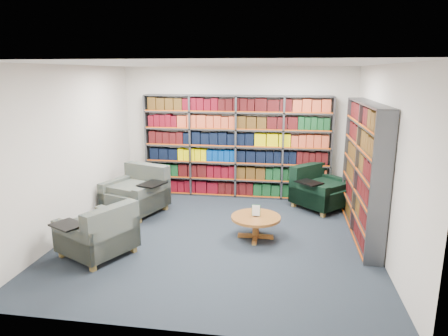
# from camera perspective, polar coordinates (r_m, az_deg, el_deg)

# --- Properties ---
(room_shell) EXTENTS (5.02, 5.02, 2.82)m
(room_shell) POSITION_cam_1_polar(r_m,az_deg,el_deg) (6.32, -0.83, 1.83)
(room_shell) COLOR black
(room_shell) RESTS_ON ground
(bookshelf_back) EXTENTS (4.00, 0.28, 2.20)m
(bookshelf_back) POSITION_cam_1_polar(r_m,az_deg,el_deg) (8.65, 1.76, 2.98)
(bookshelf_back) COLOR #47494F
(bookshelf_back) RESTS_ON ground
(bookshelf_right) EXTENTS (0.28, 2.50, 2.20)m
(bookshelf_right) POSITION_cam_1_polar(r_m,az_deg,el_deg) (7.01, 19.29, -0.30)
(bookshelf_right) COLOR #47494F
(bookshelf_right) RESTS_ON ground
(chair_teal_left) EXTENTS (1.31, 1.26, 0.90)m
(chair_teal_left) POSITION_cam_1_polar(r_m,az_deg,el_deg) (8.02, -12.09, -3.58)
(chair_teal_left) COLOR #041732
(chair_teal_left) RESTS_ON ground
(chair_green_right) EXTENTS (1.31, 1.31, 0.84)m
(chair_green_right) POSITION_cam_1_polar(r_m,az_deg,el_deg) (8.33, 13.25, -3.17)
(chair_green_right) COLOR black
(chair_green_right) RESTS_ON ground
(chair_teal_front) EXTENTS (1.21, 1.22, 0.82)m
(chair_teal_front) POSITION_cam_1_polar(r_m,az_deg,el_deg) (6.26, -17.23, -9.17)
(chair_teal_front) COLOR #041732
(chair_teal_front) RESTS_ON ground
(coffee_table) EXTENTS (0.81, 0.81, 0.57)m
(coffee_table) POSITION_cam_1_polar(r_m,az_deg,el_deg) (6.62, 4.57, -7.52)
(coffee_table) COLOR olive
(coffee_table) RESTS_ON ground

